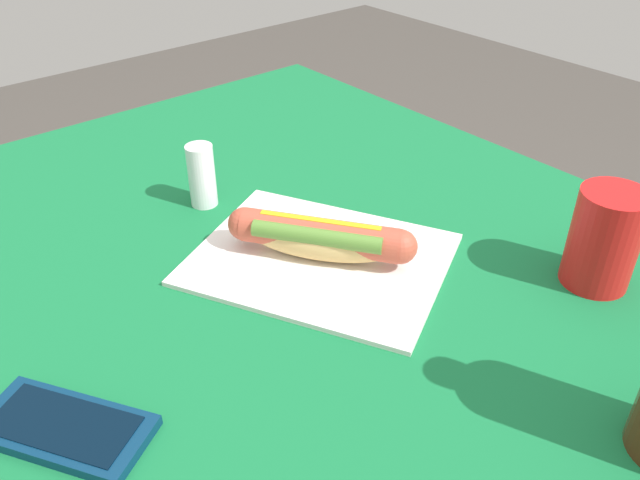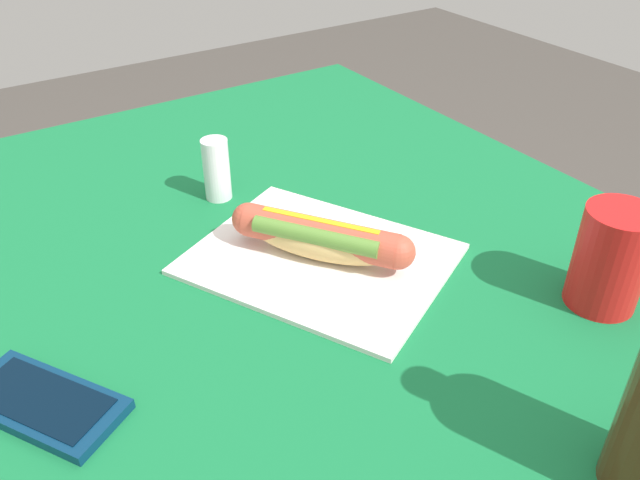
{
  "view_description": "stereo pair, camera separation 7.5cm",
  "coord_description": "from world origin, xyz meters",
  "px_view_note": "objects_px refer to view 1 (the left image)",
  "views": [
    {
      "loc": [
        -0.45,
        0.35,
        1.18
      ],
      "look_at": [
        0.02,
        -0.05,
        0.76
      ],
      "focal_mm": 36.19,
      "sensor_mm": 36.0,
      "label": 1
    },
    {
      "loc": [
        -0.5,
        0.29,
        1.18
      ],
      "look_at": [
        0.02,
        -0.05,
        0.76
      ],
      "focal_mm": 36.19,
      "sensor_mm": 36.0,
      "label": 2
    }
  ],
  "objects_px": {
    "salt_shaker": "(202,176)",
    "drinking_cup": "(604,239)",
    "cell_phone": "(64,428)",
    "hot_dog": "(320,237)"
  },
  "relations": [
    {
      "from": "salt_shaker",
      "to": "drinking_cup",
      "type": "bearing_deg",
      "value": -150.5
    },
    {
      "from": "cell_phone",
      "to": "salt_shaker",
      "type": "bearing_deg",
      "value": -49.41
    },
    {
      "from": "hot_dog",
      "to": "salt_shaker",
      "type": "height_order",
      "value": "salt_shaker"
    },
    {
      "from": "cell_phone",
      "to": "hot_dog",
      "type": "bearing_deg",
      "value": -81.18
    },
    {
      "from": "hot_dog",
      "to": "cell_phone",
      "type": "distance_m",
      "value": 0.34
    },
    {
      "from": "drinking_cup",
      "to": "cell_phone",
      "type": "bearing_deg",
      "value": 71.87
    },
    {
      "from": "hot_dog",
      "to": "drinking_cup",
      "type": "xyz_separation_m",
      "value": [
        -0.23,
        -0.21,
        0.02
      ]
    },
    {
      "from": "hot_dog",
      "to": "cell_phone",
      "type": "bearing_deg",
      "value": 98.82
    },
    {
      "from": "drinking_cup",
      "to": "salt_shaker",
      "type": "xyz_separation_m",
      "value": [
        0.43,
        0.24,
        -0.01
      ]
    },
    {
      "from": "hot_dog",
      "to": "drinking_cup",
      "type": "bearing_deg",
      "value": -137.13
    }
  ]
}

